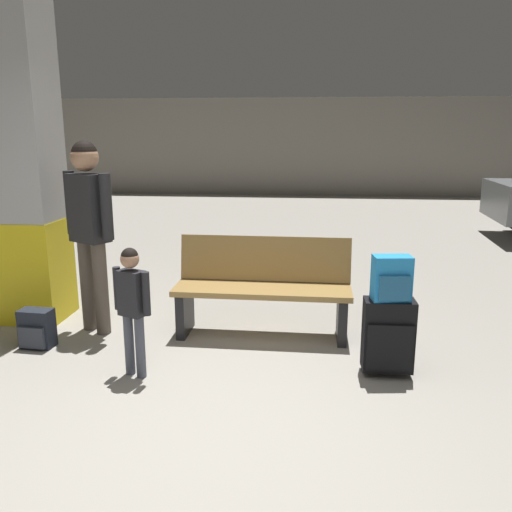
{
  "coord_description": "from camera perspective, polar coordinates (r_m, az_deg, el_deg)",
  "views": [
    {
      "loc": [
        0.56,
        -2.83,
        1.83
      ],
      "look_at": [
        0.15,
        1.3,
        0.85
      ],
      "focal_mm": 36.78,
      "sensor_mm": 36.0,
      "label": 1
    }
  ],
  "objects": [
    {
      "name": "ground_plane",
      "position": [
        7.1,
        0.92,
        -2.03
      ],
      "size": [
        18.0,
        18.0,
        0.1
      ],
      "primitive_type": "cube",
      "color": "gray"
    },
    {
      "name": "garage_back_wall",
      "position": [
        15.7,
        3.65,
        11.74
      ],
      "size": [
        18.0,
        0.12,
        2.8
      ],
      "primitive_type": "cube",
      "color": "gray",
      "rests_on": "ground_plane"
    },
    {
      "name": "structural_pillar",
      "position": [
        5.51,
        -23.81,
        9.15
      ],
      "size": [
        0.57,
        0.57,
        3.1
      ],
      "color": "yellow",
      "rests_on": "ground_plane"
    },
    {
      "name": "bench",
      "position": [
        4.81,
        0.76,
        -3.46
      ],
      "size": [
        1.61,
        0.55,
        0.89
      ],
      "color": "#9E7A42",
      "rests_on": "ground_plane"
    },
    {
      "name": "suitcase",
      "position": [
        4.16,
        14.17,
        -8.4
      ],
      "size": [
        0.38,
        0.24,
        0.6
      ],
      "color": "black",
      "rests_on": "ground_plane"
    },
    {
      "name": "backpack_bright",
      "position": [
        4.02,
        14.55,
        -2.42
      ],
      "size": [
        0.3,
        0.22,
        0.34
      ],
      "color": "#268CD8",
      "rests_on": "suitcase"
    },
    {
      "name": "child",
      "position": [
        4.04,
        -13.33,
        -4.51
      ],
      "size": [
        0.32,
        0.25,
        1.01
      ],
      "color": "#4C5160",
      "rests_on": "ground_plane"
    },
    {
      "name": "adult",
      "position": [
        4.96,
        -17.7,
        4.07
      ],
      "size": [
        0.54,
        0.36,
        1.76
      ],
      "color": "brown",
      "rests_on": "ground_plane"
    },
    {
      "name": "backpack_dark_floor",
      "position": [
        4.97,
        -22.75,
        -7.33
      ],
      "size": [
        0.29,
        0.21,
        0.34
      ],
      "color": "#1E232D",
      "rests_on": "ground_plane"
    }
  ]
}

